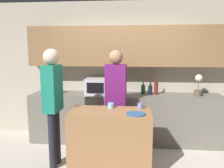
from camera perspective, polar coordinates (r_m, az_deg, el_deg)
back_wall at (r=4.35m, az=3.66°, el=5.97°), size 6.40×0.40×2.70m
back_counter at (r=4.27m, az=3.42°, el=-8.79°), size 3.60×0.62×0.92m
kitchen_island at (r=3.27m, az=-0.41°, el=-14.64°), size 1.15×0.59×0.90m
microwave at (r=4.16m, az=-3.32°, el=-0.60°), size 0.52×0.39×0.30m
toaster at (r=4.40m, az=-15.33°, el=-1.16°), size 0.26×0.16×0.18m
potted_plant at (r=4.28m, az=21.64°, el=-0.28°), size 0.14×0.14×0.39m
bottle_0 at (r=4.24m, az=8.13°, el=-1.32°), size 0.08×0.08×0.23m
bottle_1 at (r=4.17m, az=9.96°, el=-1.51°), size 0.08×0.08×0.24m
bottle_2 at (r=4.21m, az=11.42°, el=-0.98°), size 0.08×0.08×0.33m
plate_on_island at (r=2.98m, az=6.31°, el=-7.75°), size 0.26×0.26×0.01m
cup_0 at (r=3.26m, az=-0.31°, el=-5.63°), size 0.09×0.09×0.08m
cup_1 at (r=3.27m, az=7.38°, el=-5.67°), size 0.08×0.08×0.08m
person_left at (r=3.62m, az=0.99°, el=-2.27°), size 0.35×0.23×1.76m
person_center at (r=3.32m, az=-15.21°, el=-3.38°), size 0.23×0.35×1.77m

